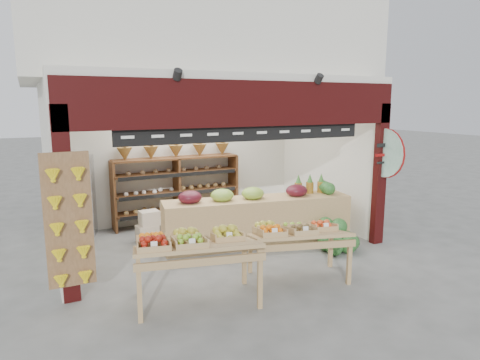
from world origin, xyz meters
name	(u,v)px	position (x,y,z in m)	size (l,w,h in m)	color
ground	(224,247)	(0.00, 0.00, 0.00)	(60.00, 60.00, 0.00)	#61615D
shop_structure	(190,40)	(0.00, 1.61, 3.92)	(6.36, 5.12, 5.40)	silver
banana_board	(69,224)	(-2.73, -1.17, 1.12)	(0.60, 0.15, 1.80)	olive
gift_sign	(385,153)	(2.75, -1.15, 1.75)	(0.04, 0.93, 0.92)	silver
back_shelving	(177,175)	(-0.24, 1.97, 1.10)	(2.81, 0.46, 1.75)	brown
refrigerator	(76,197)	(-2.35, 1.88, 0.81)	(0.63, 0.63, 1.63)	#AAABB0
cardboard_stack	(159,228)	(-0.95, 0.99, 0.23)	(0.96, 0.70, 0.62)	beige
mid_counter	(257,219)	(0.66, -0.08, 0.49)	(3.63, 1.30, 1.11)	tan
display_table_left	(188,244)	(-1.33, -1.78, 0.81)	(1.81, 1.25, 1.05)	tan
display_table_right	(294,232)	(0.39, -1.76, 0.73)	(1.64, 1.19, 0.95)	tan
watermelon_pile	(337,239)	(1.81, -1.04, 0.21)	(0.82, 0.76, 0.58)	#17451C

